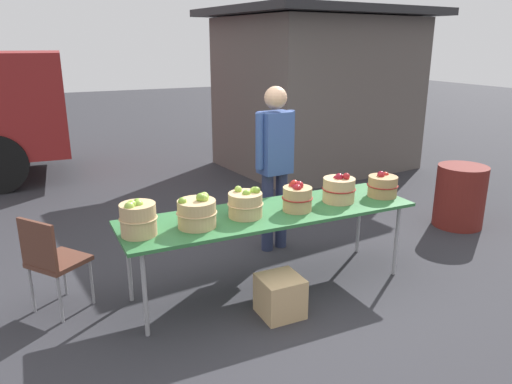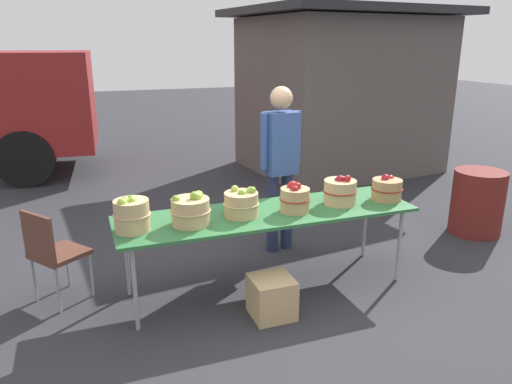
{
  "view_description": "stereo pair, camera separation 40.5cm",
  "coord_description": "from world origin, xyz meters",
  "px_view_note": "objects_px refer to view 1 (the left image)",
  "views": [
    {
      "loc": [
        -1.89,
        -3.68,
        2.22
      ],
      "look_at": [
        0.0,
        0.3,
        0.85
      ],
      "focal_mm": 34.24,
      "sensor_mm": 36.0,
      "label": 1
    },
    {
      "loc": [
        -1.52,
        -3.84,
        2.22
      ],
      "look_at": [
        0.0,
        0.3,
        0.85
      ],
      "focal_mm": 34.24,
      "sensor_mm": 36.0,
      "label": 2
    }
  ],
  "objects_px": {
    "market_table": "(270,215)",
    "produce_crate": "(280,296)",
    "apple_basket_green_2": "(246,204)",
    "apple_basket_red_2": "(383,185)",
    "apple_basket_green_0": "(138,218)",
    "apple_basket_red_1": "(339,189)",
    "apple_basket_red_0": "(297,197)",
    "trash_barrel": "(460,196)",
    "folding_chair": "(51,257)",
    "vendor_adult": "(275,156)",
    "apple_basket_green_1": "(197,213)"
  },
  "relations": [
    {
      "from": "market_table",
      "to": "produce_crate",
      "type": "height_order",
      "value": "market_table"
    },
    {
      "from": "market_table",
      "to": "apple_basket_green_2",
      "type": "height_order",
      "value": "apple_basket_green_2"
    },
    {
      "from": "apple_basket_red_2",
      "to": "apple_basket_green_0",
      "type": "bearing_deg",
      "value": 179.68
    },
    {
      "from": "apple_basket_green_2",
      "to": "apple_basket_red_1",
      "type": "bearing_deg",
      "value": 0.03
    },
    {
      "from": "apple_basket_red_0",
      "to": "trash_barrel",
      "type": "relative_size",
      "value": 0.37
    },
    {
      "from": "apple_basket_green_2",
      "to": "apple_basket_red_0",
      "type": "height_order",
      "value": "apple_basket_red_0"
    },
    {
      "from": "trash_barrel",
      "to": "apple_basket_green_2",
      "type": "bearing_deg",
      "value": -171.93
    },
    {
      "from": "apple_basket_red_0",
      "to": "produce_crate",
      "type": "distance_m",
      "value": 0.89
    },
    {
      "from": "produce_crate",
      "to": "folding_chair",
      "type": "bearing_deg",
      "value": 153.19
    },
    {
      "from": "folding_chair",
      "to": "trash_barrel",
      "type": "distance_m",
      "value": 4.69
    },
    {
      "from": "apple_basket_red_0",
      "to": "apple_basket_red_1",
      "type": "distance_m",
      "value": 0.49
    },
    {
      "from": "apple_basket_green_0",
      "to": "apple_basket_red_2",
      "type": "bearing_deg",
      "value": -0.32
    },
    {
      "from": "apple_basket_red_1",
      "to": "produce_crate",
      "type": "bearing_deg",
      "value": -152.31
    },
    {
      "from": "apple_basket_green_2",
      "to": "apple_basket_red_1",
      "type": "distance_m",
      "value": 0.97
    },
    {
      "from": "trash_barrel",
      "to": "produce_crate",
      "type": "distance_m",
      "value": 3.13
    },
    {
      "from": "vendor_adult",
      "to": "folding_chair",
      "type": "xyz_separation_m",
      "value": [
        -2.29,
        -0.4,
        -0.54
      ]
    },
    {
      "from": "apple_basket_green_0",
      "to": "apple_basket_red_2",
      "type": "relative_size",
      "value": 1.0
    },
    {
      "from": "apple_basket_green_2",
      "to": "vendor_adult",
      "type": "distance_m",
      "value": 1.09
    },
    {
      "from": "apple_basket_green_1",
      "to": "folding_chair",
      "type": "height_order",
      "value": "apple_basket_green_1"
    },
    {
      "from": "market_table",
      "to": "apple_basket_green_2",
      "type": "distance_m",
      "value": 0.3
    },
    {
      "from": "apple_basket_green_1",
      "to": "trash_barrel",
      "type": "height_order",
      "value": "apple_basket_green_1"
    },
    {
      "from": "apple_basket_green_0",
      "to": "apple_basket_red_1",
      "type": "bearing_deg",
      "value": 0.84
    },
    {
      "from": "apple_basket_green_2",
      "to": "produce_crate",
      "type": "relative_size",
      "value": 0.92
    },
    {
      "from": "apple_basket_green_2",
      "to": "apple_basket_red_1",
      "type": "relative_size",
      "value": 0.98
    },
    {
      "from": "apple_basket_green_1",
      "to": "folding_chair",
      "type": "distance_m",
      "value": 1.27
    },
    {
      "from": "apple_basket_green_2",
      "to": "apple_basket_red_0",
      "type": "relative_size",
      "value": 1.12
    },
    {
      "from": "apple_basket_red_1",
      "to": "vendor_adult",
      "type": "xyz_separation_m",
      "value": [
        -0.27,
        0.8,
        0.18
      ]
    },
    {
      "from": "apple_basket_red_1",
      "to": "apple_basket_green_2",
      "type": "bearing_deg",
      "value": -179.97
    },
    {
      "from": "apple_basket_red_2",
      "to": "trash_barrel",
      "type": "relative_size",
      "value": 0.4
    },
    {
      "from": "apple_basket_green_1",
      "to": "trash_barrel",
      "type": "relative_size",
      "value": 0.44
    },
    {
      "from": "apple_basket_green_2",
      "to": "apple_basket_red_0",
      "type": "distance_m",
      "value": 0.49
    },
    {
      "from": "apple_basket_green_2",
      "to": "produce_crate",
      "type": "bearing_deg",
      "value": -76.42
    },
    {
      "from": "apple_basket_red_1",
      "to": "trash_barrel",
      "type": "height_order",
      "value": "apple_basket_red_1"
    },
    {
      "from": "apple_basket_green_0",
      "to": "apple_basket_red_1",
      "type": "distance_m",
      "value": 1.91
    },
    {
      "from": "apple_basket_green_0",
      "to": "folding_chair",
      "type": "height_order",
      "value": "apple_basket_green_0"
    },
    {
      "from": "apple_basket_green_2",
      "to": "folding_chair",
      "type": "distance_m",
      "value": 1.68
    },
    {
      "from": "apple_basket_red_0",
      "to": "apple_basket_red_1",
      "type": "height_order",
      "value": "apple_basket_red_1"
    },
    {
      "from": "apple_basket_red_2",
      "to": "folding_chair",
      "type": "height_order",
      "value": "apple_basket_red_2"
    },
    {
      "from": "apple_basket_red_0",
      "to": "vendor_adult",
      "type": "relative_size",
      "value": 0.16
    },
    {
      "from": "vendor_adult",
      "to": "trash_barrel",
      "type": "xyz_separation_m",
      "value": [
        2.4,
        -0.36,
        -0.67
      ]
    },
    {
      "from": "apple_basket_green_0",
      "to": "apple_basket_red_0",
      "type": "bearing_deg",
      "value": -0.92
    },
    {
      "from": "market_table",
      "to": "apple_basket_red_2",
      "type": "bearing_deg",
      "value": -2.92
    },
    {
      "from": "apple_basket_green_0",
      "to": "apple_basket_red_2",
      "type": "distance_m",
      "value": 2.4
    },
    {
      "from": "apple_basket_green_0",
      "to": "produce_crate",
      "type": "xyz_separation_m",
      "value": [
        1.05,
        -0.42,
        -0.72
      ]
    },
    {
      "from": "apple_basket_red_0",
      "to": "produce_crate",
      "type": "bearing_deg",
      "value": -133.1
    },
    {
      "from": "vendor_adult",
      "to": "apple_basket_green_1",
      "type": "bearing_deg",
      "value": 30.1
    },
    {
      "from": "apple_basket_red_0",
      "to": "apple_basket_red_1",
      "type": "relative_size",
      "value": 0.88
    },
    {
      "from": "apple_basket_green_1",
      "to": "produce_crate",
      "type": "bearing_deg",
      "value": -35.3
    },
    {
      "from": "market_table",
      "to": "apple_basket_red_1",
      "type": "xyz_separation_m",
      "value": [
        0.72,
        -0.02,
        0.16
      ]
    },
    {
      "from": "apple_basket_green_2",
      "to": "apple_basket_green_0",
      "type": "bearing_deg",
      "value": -178.32
    }
  ]
}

